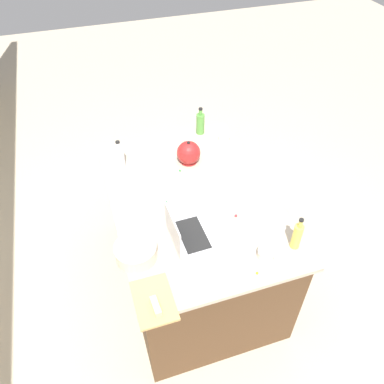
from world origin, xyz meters
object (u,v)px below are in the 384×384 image
Objects in this scene: mixing_bowl_large at (136,252)px; butter_stick_left at (156,306)px; bottle_oil at (297,236)px; ramekin_medium at (224,138)px; ramekin_small at (266,254)px; bottle_vinegar at (120,156)px; kettle at (189,153)px; bottle_olive at (200,123)px; laptop at (185,234)px; cutting_board at (154,301)px.

butter_stick_left is at bearing -175.85° from mixing_bowl_large.
bottle_oil reaches higher than ramekin_medium.
ramekin_small is at bearing 170.44° from ramekin_medium.
bottle_vinegar is 0.51m from kettle.
bottle_olive is at bearing -35.07° from mixing_bowl_large.
ramekin_medium is at bearing -85.49° from bottle_vinegar.
ramekin_medium is at bearing -135.58° from bottle_olive.
kettle is 2.09× the size of ramekin_small.
bottle_olive is at bearing -72.44° from bottle_vinegar.
laptop is 1.26× the size of mixing_bowl_large.
mixing_bowl_large reaches higher than cutting_board.
mixing_bowl_large is 1.35m from bottle_olive.
mixing_bowl_large is at bearing 72.62° from ramekin_small.
bottle_oil reaches higher than mixing_bowl_large.
butter_stick_left is (-1.14, 0.54, -0.04)m from kettle.
laptop is 0.32m from mixing_bowl_large.
mixing_bowl_large is at bearing 143.66° from kettle.
ramekin_small reaches higher than ramekin_medium.
bottle_oil is at bearing -113.01° from laptop.
kettle is (0.77, -0.57, 0.02)m from mixing_bowl_large.
ramekin_medium is at bearing -35.50° from cutting_board.
butter_stick_left is at bearing 99.78° from bottle_oil.
cutting_board is at bearing 144.50° from ramekin_medium.
bottle_oil reaches higher than bottle_vinegar.
bottle_oil is at bearing -83.36° from cutting_board.
bottle_vinegar is (1.09, 0.86, -0.01)m from bottle_oil.
ramekin_medium is at bearing -63.84° from kettle.
kettle is 1.26m from butter_stick_left.
laptop is at bearing 66.99° from bottle_oil.
mixing_bowl_large is 2.44× the size of ramekin_small.
mixing_bowl_large is 0.83× the size of cutting_board.
kettle reaches higher than ramekin_medium.
bottle_vinegar is at bearing 16.62° from laptop.
ramekin_medium is (1.26, -0.90, 0.01)m from cutting_board.
butter_stick_left reaches higher than ramekin_small.
bottle_oil is 0.92m from butter_stick_left.
kettle reaches higher than ramekin_small.
butter_stick_left is (-1.25, 0.04, -0.05)m from bottle_vinegar.
mixing_bowl_large reaches higher than ramekin_small.
bottle_vinegar is 2.64× the size of ramekin_medium.
mixing_bowl_large is 1.05× the size of bottle_oil.
butter_stick_left is (-0.37, -0.03, -0.02)m from mixing_bowl_large.
bottle_olive is 1.65m from butter_stick_left.
bottle_olive is 1.09× the size of kettle.
laptop is at bearing 160.78° from kettle.
mixing_bowl_large is 0.37m from butter_stick_left.
kettle reaches higher than butter_stick_left.
ramekin_small is (0.14, -0.70, -0.01)m from butter_stick_left.
bottle_vinegar is 2.02× the size of butter_stick_left.
ramekin_small is (-1.33, 0.05, -0.07)m from bottle_olive.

